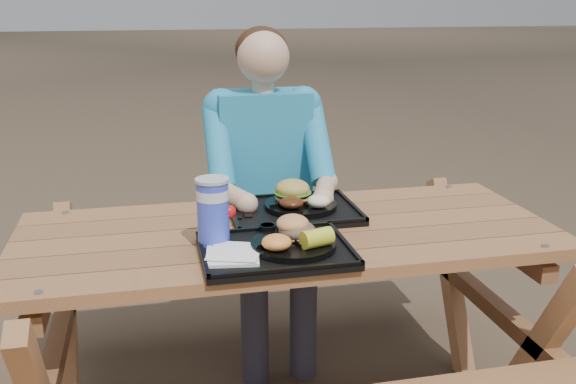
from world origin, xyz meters
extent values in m
cube|color=black|center=(-0.09, -0.21, 0.76)|extent=(0.45, 0.35, 0.02)
cube|color=black|center=(0.05, 0.14, 0.76)|extent=(0.45, 0.35, 0.02)
cylinder|color=black|center=(-0.03, -0.22, 0.78)|extent=(0.26, 0.26, 0.02)
cylinder|color=black|center=(0.08, 0.15, 0.78)|extent=(0.26, 0.26, 0.02)
cube|color=white|center=(-0.22, -0.25, 0.78)|extent=(0.17, 0.17, 0.02)
cylinder|color=#1D34DB|center=(-0.26, -0.13, 0.87)|extent=(0.10, 0.10, 0.20)
cylinder|color=black|center=(-0.09, -0.09, 0.79)|extent=(0.05, 0.05, 0.03)
cylinder|color=#F9AE1B|center=(-0.03, -0.10, 0.79)|extent=(0.05, 0.05, 0.03)
ellipsoid|color=#FFA343|center=(-0.09, -0.27, 0.81)|extent=(0.09, 0.09, 0.04)
cube|color=black|center=(-0.12, 0.16, 0.77)|extent=(0.04, 0.15, 0.01)
ellipsoid|color=#4D220F|center=(0.03, 0.10, 0.81)|extent=(0.09, 0.09, 0.04)
ellipsoid|color=white|center=(0.13, 0.09, 0.81)|extent=(0.08, 0.08, 0.05)
camera|label=1|loc=(-0.44, -1.98, 1.50)|focal=40.00mm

